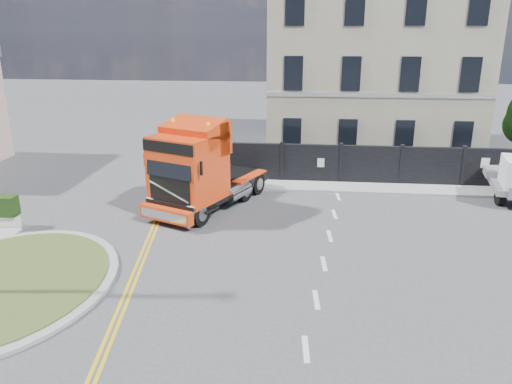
# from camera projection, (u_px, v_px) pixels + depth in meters

# --- Properties ---
(ground) EXTENTS (120.00, 120.00, 0.00)m
(ground) POSITION_uv_depth(u_px,v_px,m) (239.00, 255.00, 17.52)
(ground) COLOR #424244
(ground) RESTS_ON ground
(traffic_island) EXTENTS (6.80, 6.80, 0.17)m
(traffic_island) POSITION_uv_depth(u_px,v_px,m) (1.00, 284.00, 15.33)
(traffic_island) COLOR gray
(traffic_island) RESTS_ON ground
(hoarding_fence) EXTENTS (18.80, 0.25, 2.00)m
(hoarding_fence) POSITION_uv_depth(u_px,v_px,m) (392.00, 166.00, 25.08)
(hoarding_fence) COLOR black
(hoarding_fence) RESTS_ON ground
(georgian_building) EXTENTS (12.30, 10.30, 12.80)m
(georgian_building) POSITION_uv_depth(u_px,v_px,m) (370.00, 59.00, 30.73)
(georgian_building) COLOR #AFAA8B
(georgian_building) RESTS_ON ground
(pavement_far) EXTENTS (20.00, 1.60, 0.12)m
(pavement_far) POSITION_uv_depth(u_px,v_px,m) (381.00, 189.00, 24.57)
(pavement_far) COLOR gray
(pavement_far) RESTS_ON ground
(truck) EXTENTS (4.86, 6.98, 3.93)m
(truck) POSITION_uv_depth(u_px,v_px,m) (198.00, 172.00, 21.23)
(truck) COLOR black
(truck) RESTS_ON ground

